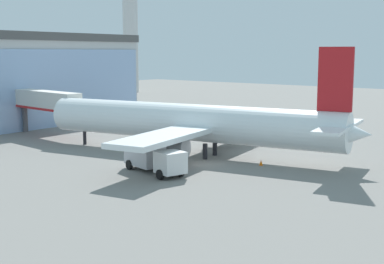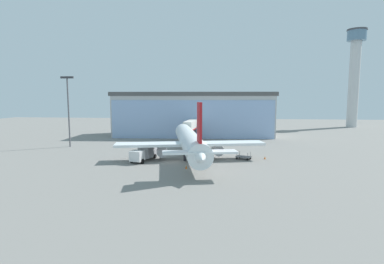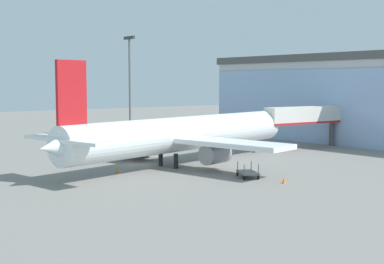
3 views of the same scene
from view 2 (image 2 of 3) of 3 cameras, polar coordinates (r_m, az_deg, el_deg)
name	(u,v)px [view 2 (image 2 of 3)]	position (r m, az deg, el deg)	size (l,w,h in m)	color
ground	(172,162)	(56.74, -3.86, -5.77)	(240.00, 240.00, 0.00)	gray
terminal_building	(193,114)	(96.26, 0.27, 3.46)	(50.92, 19.26, 13.84)	#BBBBBB
jet_bridge	(192,125)	(82.73, -0.02, 1.32)	(3.18, 14.09, 5.95)	silver
control_tower	(355,70)	(140.92, 28.57, 10.28)	(7.52, 7.52, 39.51)	silver
apron_light_mast	(68,105)	(79.43, -22.50, 4.78)	(3.20, 0.40, 17.25)	#59595E
airplane	(190,141)	(59.30, -0.43, -1.79)	(29.10, 37.44, 11.44)	white
catering_truck	(144,153)	(58.86, -9.07, -3.94)	(3.81, 7.61, 2.65)	silver
baggage_cart	(243,157)	(60.08, 9.78, -4.68)	(3.21, 2.64, 1.50)	slate
safety_cone_nose	(186,167)	(51.61, -1.11, -6.69)	(0.36, 0.36, 0.55)	orange
safety_cone_wingtip	(265,158)	(61.19, 13.72, -4.78)	(0.36, 0.36, 0.55)	orange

